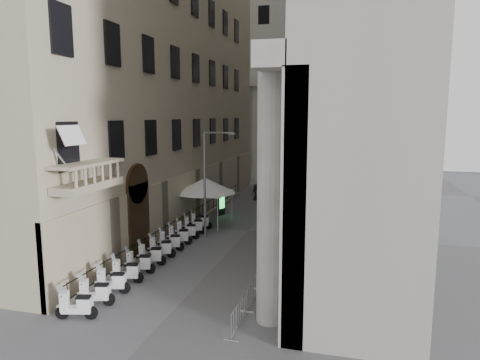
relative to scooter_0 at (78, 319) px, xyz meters
The scene contains 30 objects.
left_building 25.06m from the scooter_0, 102.49° to the left, with size 5.00×36.00×34.00m, color tan.
far_building 46.59m from the scooter_0, 85.42° to the left, with size 22.00×10.00×30.00m, color #B5B3AB.
iron_fence 14.00m from the scooter_0, 93.19° to the left, with size 0.30×28.00×1.40m, color black, non-canonical shape.
blue_awning 23.27m from the scooter_0, 70.76° to the left, with size 1.60×3.00×3.00m, color navy, non-canonical shape.
flag 1.09m from the scooter_0, 116.24° to the left, with size 1.00×1.40×8.20m, color #9E0C11, non-canonical shape.
scooter_0 is the anchor object (origin of this frame).
scooter_1 1.34m from the scooter_0, 90.00° to the left, with size 0.56×1.40×1.50m, color white, non-canonical shape.
scooter_2 2.68m from the scooter_0, 90.00° to the left, with size 0.56×1.40×1.50m, color white, non-canonical shape.
scooter_3 4.01m from the scooter_0, 90.00° to the left, with size 0.56×1.40×1.50m, color white, non-canonical shape.
scooter_4 5.35m from the scooter_0, 90.00° to the left, with size 0.56×1.40×1.50m, color white, non-canonical shape.
scooter_5 6.69m from the scooter_0, 90.00° to the left, with size 0.56×1.40×1.50m, color white, non-canonical shape.
scooter_6 8.03m from the scooter_0, 90.00° to the left, with size 0.56×1.40×1.50m, color white, non-canonical shape.
scooter_7 9.36m from the scooter_0, 90.00° to the left, with size 0.56×1.40×1.50m, color white, non-canonical shape.
scooter_8 10.70m from the scooter_0, 90.00° to the left, with size 0.56×1.40×1.50m, color white, non-canonical shape.
scooter_9 12.04m from the scooter_0, 90.00° to the left, with size 0.56×1.40×1.50m, color white, non-canonical shape.
scooter_10 13.38m from the scooter_0, 90.00° to the left, with size 0.56×1.40×1.50m, color white, non-canonical shape.
scooter_11 14.71m from the scooter_0, 90.00° to the left, with size 0.56×1.40×1.50m, color white, non-canonical shape.
barrier_0 6.76m from the scooter_0, ahead, with size 0.60×2.40×1.10m, color #A9ACB1, non-canonical shape.
barrier_1 7.59m from the scooter_0, 28.73° to the left, with size 0.60×2.40×1.10m, color #A9ACB1, non-canonical shape.
barrier_2 9.07m from the scooter_0, 42.72° to the left, with size 0.60×2.40×1.10m, color #A9ACB1, non-canonical shape.
barrier_3 10.92m from the scooter_0, 52.41° to the left, with size 0.60×2.40×1.10m, color #A9ACB1, non-canonical shape.
barrier_4 12.99m from the scooter_0, 59.15° to the left, with size 0.60×2.40×1.10m, color #A9ACB1, non-canonical shape.
barrier_5 15.19m from the scooter_0, 63.99° to the left, with size 0.60×2.40×1.10m, color #A9ACB1, non-canonical shape.
barrier_6 17.47m from the scooter_0, 67.59° to the left, with size 0.60×2.40×1.10m, color #A9ACB1, non-canonical shape.
security_tent 16.27m from the scooter_0, 90.29° to the left, with size 4.53×4.53×3.68m.
street_lamp 13.62m from the scooter_0, 84.33° to the left, with size 2.37×0.55×7.30m.
info_kiosk 19.49m from the scooter_0, 89.75° to the left, with size 0.54×0.87×1.77m.
pedestrian_a 26.39m from the scooter_0, 81.27° to the left, with size 0.71×0.47×1.96m, color #0D1936.
pedestrian_b 27.07m from the scooter_0, 76.06° to the left, with size 0.77×0.60×1.59m, color black.
pedestrian_c 26.54m from the scooter_0, 86.72° to the left, with size 0.78×0.51×1.60m, color black.
Camera 1 is at (7.32, -10.32, 8.35)m, focal length 32.00 mm.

